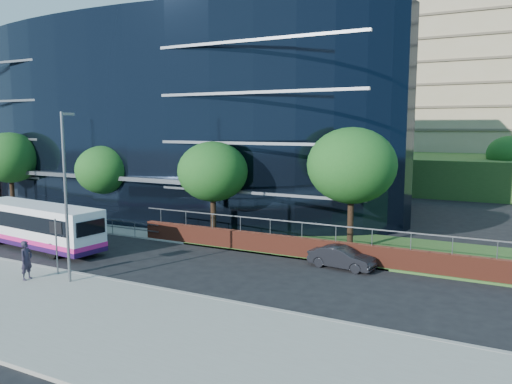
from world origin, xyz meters
The scene contains 19 objects.
ground centered at (0.00, 0.00, 0.00)m, with size 200.00×200.00×0.00m, color black.
kerb centered at (0.00, -1.00, 0.08)m, with size 80.00×0.25×0.16m, color gray.
yellow_line_outer centered at (0.00, -0.80, 0.01)m, with size 80.00×0.08×0.01m, color gold.
yellow_line_inner centered at (0.00, -0.65, 0.01)m, with size 80.00×0.08×0.01m, color gold.
far_forecourt centered at (-6.00, 11.00, 0.05)m, with size 50.00×8.00×0.10m, color gray.
grass_verge centered at (24.00, 11.00, 0.06)m, with size 36.00×8.00×0.12m, color #2D511E.
glass_office centered at (-4.00, 20.85, 8.00)m, with size 44.00×23.10×16.00m.
retaining_wall centered at (20.00, 7.30, 0.61)m, with size 34.00×0.40×2.11m.
guard_railings centered at (-8.00, 7.00, 0.82)m, with size 24.00×0.05×1.10m.
street_sign centered at (4.50, -1.59, 2.15)m, with size 0.85×0.09×2.80m.
tree_far_a centered at (-13.00, 9.00, 4.86)m, with size 4.95×4.95×6.98m.
tree_far_b centered at (-3.00, 9.50, 4.21)m, with size 4.29×4.29×6.05m.
tree_far_c centered at (7.00, 9.00, 4.54)m, with size 4.62×4.62×6.51m.
tree_far_d centered at (16.00, 10.00, 5.19)m, with size 5.28×5.28×7.44m.
tree_dist_e centered at (24.00, 40.00, 4.54)m, with size 4.62×4.62×6.51m.
streetlight_east centered at (6.00, -2.17, 4.44)m, with size 0.15×0.77×8.00m.
city_bus centered at (-1.24, 1.98, 1.45)m, with size 10.28×3.32×2.73m.
parked_car centered at (16.65, 6.41, 0.58)m, with size 1.24×3.54×1.17m, color black.
pedestrian centered at (3.91, -2.90, 1.10)m, with size 0.69×0.45×1.89m, color #262031.
Camera 1 is at (24.45, -18.51, 7.50)m, focal length 35.00 mm.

